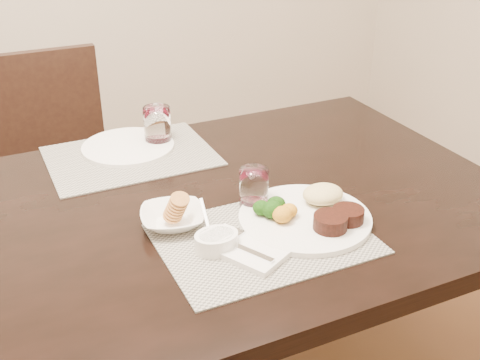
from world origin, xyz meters
name	(u,v)px	position (x,y,z in m)	size (l,w,h in m)	color
dining_table	(117,254)	(0.00, 0.00, 0.67)	(2.00, 1.00, 0.75)	black
chair_far	(56,162)	(0.00, 0.93, 0.50)	(0.42, 0.42, 0.90)	black
placemat_near	(264,239)	(0.29, -0.20, 0.75)	(0.46, 0.34, 0.00)	gray
placemat_far	(131,156)	(0.14, 0.34, 0.75)	(0.46, 0.34, 0.00)	gray
dinner_plate	(311,213)	(0.42, -0.18, 0.77)	(0.31, 0.31, 0.06)	white
napkin_fork	(243,249)	(0.22, -0.23, 0.76)	(0.17, 0.21, 0.02)	white
steak_knife	(322,219)	(0.44, -0.20, 0.76)	(0.04, 0.21, 0.01)	white
cracker_bowl	(173,217)	(0.12, -0.06, 0.77)	(0.18, 0.18, 0.07)	white
sauce_ramekin	(216,240)	(0.17, -0.20, 0.78)	(0.10, 0.14, 0.08)	white
wine_glass_near	(254,190)	(0.33, -0.06, 0.80)	(0.07, 0.07, 0.10)	white
far_plate	(128,147)	(0.15, 0.39, 0.76)	(0.27, 0.27, 0.01)	white
wine_glass_far	(158,127)	(0.24, 0.40, 0.80)	(0.08, 0.08, 0.11)	white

